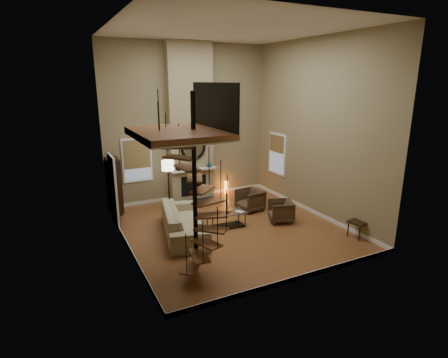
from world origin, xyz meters
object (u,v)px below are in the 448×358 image
armchair_far (283,211)px  side_chair (361,218)px  accent_lamp (226,187)px  hutch (114,185)px  floor_lamp (168,170)px  sofa (183,221)px  armchair_near (252,200)px  coffee_table (226,218)px

armchair_far → side_chair: size_ratio=0.73×
accent_lamp → hutch: bearing=-176.9°
hutch → floor_lamp: hutch is taller
armchair_far → side_chair: (1.30, -1.84, 0.17)m
sofa → hutch: bearing=40.7°
side_chair → sofa: bearing=152.1°
hutch → floor_lamp: size_ratio=1.03×
hutch → armchair_near: bearing=-22.5°
armchair_far → accent_lamp: (-0.30, 3.29, -0.10)m
sofa → armchair_near: sofa is taller
accent_lamp → armchair_near: bearing=-90.5°
accent_lamp → side_chair: size_ratio=0.49×
hutch → floor_lamp: (1.64, -0.57, 0.46)m
sofa → accent_lamp: sofa is taller
hutch → armchair_far: hutch is taller
sofa → side_chair: size_ratio=2.74×
armchair_far → side_chair: side_chair is taller
hutch → armchair_near: (4.16, -1.72, -0.60)m
sofa → coffee_table: (1.32, -0.07, -0.11)m
coffee_table → floor_lamp: 2.61m
armchair_near → side_chair: bearing=20.1°
accent_lamp → armchair_far: bearing=-84.9°
side_chair → floor_lamp: bearing=133.5°
hutch → coffee_table: (2.72, -2.66, -0.67)m
sofa → armchair_near: size_ratio=3.40×
armchair_far → coffee_table: (-1.75, 0.40, -0.07)m
side_chair → hutch: bearing=139.6°
armchair_near → armchair_far: (0.31, -1.34, 0.00)m
hutch → side_chair: 7.58m
coffee_table → sofa: bearing=177.1°
floor_lamp → accent_lamp: 2.89m
sofa → floor_lamp: 2.28m
sofa → armchair_near: (2.76, 0.87, -0.04)m
sofa → accent_lamp: size_ratio=5.65×
floor_lamp → coffee_table: bearing=-62.8°
side_chair → armchair_near: bearing=116.8°
coffee_table → side_chair: 3.79m
armchair_near → floor_lamp: 2.96m
sofa → side_chair: (4.36, -2.31, 0.13)m
armchair_far → floor_lamp: floor_lamp is taller
floor_lamp → side_chair: (4.12, -4.33, -0.89)m
accent_lamp → side_chair: bearing=-72.8°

